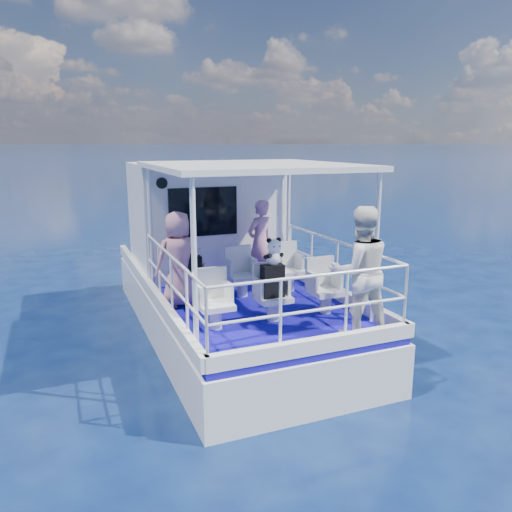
{
  "coord_description": "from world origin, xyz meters",
  "views": [
    {
      "loc": [
        -2.92,
        -7.55,
        3.5
      ],
      "look_at": [
        0.01,
        -0.4,
        1.74
      ],
      "focal_mm": 35.0,
      "sensor_mm": 36.0,
      "label": 1
    }
  ],
  "objects_px": {
    "passenger_port_fwd": "(179,259)",
    "backpack_center": "(272,281)",
    "panda": "(274,251)",
    "passenger_stbd_aft": "(360,272)"
  },
  "relations": [
    {
      "from": "passenger_port_fwd",
      "to": "panda",
      "type": "bearing_deg",
      "value": 126.89
    },
    {
      "from": "backpack_center",
      "to": "panda",
      "type": "relative_size",
      "value": 1.23
    },
    {
      "from": "passenger_port_fwd",
      "to": "backpack_center",
      "type": "relative_size",
      "value": 3.19
    },
    {
      "from": "backpack_center",
      "to": "passenger_port_fwd",
      "type": "bearing_deg",
      "value": 131.23
    },
    {
      "from": "passenger_stbd_aft",
      "to": "backpack_center",
      "type": "distance_m",
      "value": 1.29
    },
    {
      "from": "backpack_center",
      "to": "panda",
      "type": "height_order",
      "value": "panda"
    },
    {
      "from": "passenger_port_fwd",
      "to": "passenger_stbd_aft",
      "type": "height_order",
      "value": "passenger_stbd_aft"
    },
    {
      "from": "passenger_port_fwd",
      "to": "passenger_stbd_aft",
      "type": "distance_m",
      "value": 2.92
    },
    {
      "from": "passenger_port_fwd",
      "to": "backpack_center",
      "type": "bearing_deg",
      "value": 126.23
    },
    {
      "from": "passenger_port_fwd",
      "to": "backpack_center",
      "type": "height_order",
      "value": "passenger_port_fwd"
    }
  ]
}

